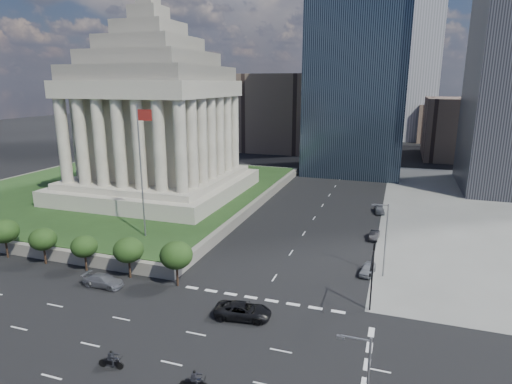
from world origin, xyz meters
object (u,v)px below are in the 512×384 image
at_px(parked_sedan_near, 368,269).
at_px(motorcycle_lead, 193,380).
at_px(motorcycle_trail, 111,359).
at_px(suv_grey, 103,281).
at_px(parked_sedan_mid, 374,235).
at_px(war_memorial, 154,100).
at_px(parked_sedan_far, 379,209).
at_px(traffic_signal_ne, 372,274).
at_px(flagpole, 142,165).
at_px(street_lamp_north, 385,236).
at_px(pickup_truck, 243,311).

relative_size(parked_sedan_near, motorcycle_lead, 1.69).
bearing_deg(motorcycle_lead, motorcycle_trail, 166.91).
bearing_deg(motorcycle_trail, suv_grey, 123.92).
bearing_deg(parked_sedan_near, parked_sedan_mid, 97.96).
bearing_deg(motorcycle_lead, parked_sedan_near, 54.16).
xyz_separation_m(war_memorial, motorcycle_trail, (25.21, -50.30, -20.49)).
relative_size(parked_sedan_near, parked_sedan_far, 0.93).
distance_m(parked_sedan_far, motorcycle_trail, 60.16).
relative_size(traffic_signal_ne, parked_sedan_far, 1.79).
xyz_separation_m(flagpole, parked_sedan_mid, (33.33, 15.02, -12.46)).
bearing_deg(parked_sedan_near, motorcycle_trail, -118.55).
distance_m(war_memorial, traffic_signal_ne, 60.00).
relative_size(parked_sedan_far, motorcycle_lead, 1.82).
distance_m(suv_grey, parked_sedan_far, 53.57).
height_order(street_lamp_north, pickup_truck, street_lamp_north).
bearing_deg(parked_sedan_near, traffic_signal_ne, -77.04).
xyz_separation_m(suv_grey, motorcycle_trail, (10.96, -13.13, 0.14)).
relative_size(parked_sedan_far, motorcycle_trail, 1.82).
relative_size(war_memorial, motorcycle_trail, 15.94).
xyz_separation_m(street_lamp_north, suv_grey, (-33.08, -14.18, -4.89)).
relative_size(traffic_signal_ne, suv_grey, 1.51).
bearing_deg(traffic_signal_ne, war_memorial, 143.58).
bearing_deg(war_memorial, motorcycle_trail, -63.38).
distance_m(pickup_truck, parked_sedan_far, 46.49).
distance_m(parked_sedan_near, motorcycle_lead, 30.05).
height_order(parked_sedan_near, motorcycle_trail, motorcycle_trail).
distance_m(flagpole, motorcycle_lead, 36.07).
xyz_separation_m(parked_sedan_near, motorcycle_lead, (-12.02, -27.54, 0.21)).
bearing_deg(parked_sedan_mid, parked_sedan_far, 93.56).
height_order(suv_grey, parked_sedan_far, suv_grey).
bearing_deg(parked_sedan_near, suv_grey, -147.46).
bearing_deg(street_lamp_north, traffic_signal_ne, -94.19).
height_order(traffic_signal_ne, motorcycle_lead, traffic_signal_ne).
distance_m(street_lamp_north, motorcycle_lead, 31.08).
relative_size(flagpole, motorcycle_lead, 8.15).
xyz_separation_m(pickup_truck, motorcycle_lead, (-0.03, -11.84, 0.05)).
xyz_separation_m(street_lamp_north, motorcycle_lead, (-13.84, -27.42, -4.75)).
xyz_separation_m(war_memorial, pickup_truck, (33.51, -38.58, -20.54)).
height_order(suv_grey, motorcycle_trail, motorcycle_trail).
xyz_separation_m(traffic_signal_ne, motorcycle_lead, (-13.02, -16.12, -4.34)).
xyz_separation_m(flagpole, suv_grey, (2.08, -13.18, -12.34)).
bearing_deg(suv_grey, motorcycle_lead, -124.92).
bearing_deg(motorcycle_trail, traffic_signal_ne, 30.99).
relative_size(traffic_signal_ne, motorcycle_lead, 3.26).
bearing_deg(parked_sedan_mid, pickup_truck, -108.49).
height_order(suv_grey, motorcycle_lead, motorcycle_lead).
height_order(street_lamp_north, motorcycle_trail, street_lamp_north).
distance_m(traffic_signal_ne, parked_sedan_far, 40.90).
xyz_separation_m(traffic_signal_ne, parked_sedan_mid, (-1.00, 25.33, -4.60)).
bearing_deg(traffic_signal_ne, motorcycle_lead, -128.93).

